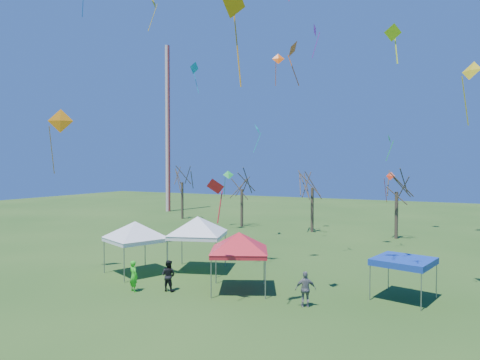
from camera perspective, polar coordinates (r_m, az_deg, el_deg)
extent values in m
plane|color=#274E19|center=(22.99, -3.40, -15.79)|extent=(140.00, 140.00, 0.00)
cylinder|color=silver|center=(65.98, -9.62, 6.74)|extent=(0.70, 0.70, 25.00)
cylinder|color=#3D2D21|center=(56.40, -7.70, -2.73)|extent=(0.32, 0.32, 4.78)
cylinder|color=#3D2D21|center=(48.95, 0.25, -3.72)|extent=(0.32, 0.32, 4.28)
cylinder|color=#3D2D21|center=(45.55, 9.60, -3.95)|extent=(0.32, 0.32, 4.64)
cylinder|color=#3D2D21|center=(43.50, 20.13, -4.43)|extent=(0.32, 0.32, 4.49)
cylinder|color=gray|center=(29.54, -17.66, -9.76)|extent=(0.06, 0.06, 2.10)
cylinder|color=gray|center=(30.77, -12.54, -9.24)|extent=(0.06, 0.06, 2.10)
cylinder|color=gray|center=(26.91, -15.19, -10.89)|extent=(0.06, 0.06, 2.10)
cylinder|color=gray|center=(28.26, -9.71, -10.23)|extent=(0.06, 0.06, 2.10)
cube|color=white|center=(28.61, -13.80, -7.71)|extent=(4.12, 4.12, 0.25)
pyramid|color=white|center=(28.44, -13.82, -5.37)|extent=(4.11, 4.11, 1.05)
cylinder|color=gray|center=(27.96, -9.63, -10.22)|extent=(0.07, 0.07, 2.23)
cylinder|color=gray|center=(30.88, -7.76, -9.04)|extent=(0.07, 0.07, 2.23)
cylinder|color=gray|center=(27.14, -3.24, -10.56)|extent=(0.07, 0.07, 2.23)
cylinder|color=gray|center=(30.14, -1.97, -9.30)|extent=(0.07, 0.07, 2.23)
cube|color=white|center=(28.76, -5.66, -7.32)|extent=(4.22, 4.22, 0.27)
pyramid|color=white|center=(28.58, -5.67, -4.84)|extent=(4.51, 4.51, 1.12)
cylinder|color=gray|center=(23.11, -3.88, -13.06)|extent=(0.06, 0.06, 2.04)
cylinder|color=gray|center=(25.86, -3.22, -11.42)|extent=(0.06, 0.06, 2.04)
cylinder|color=gray|center=(23.01, 3.39, -13.13)|extent=(0.06, 0.06, 2.04)
cylinder|color=gray|center=(25.77, 3.23, -11.47)|extent=(0.06, 0.06, 2.04)
cube|color=red|center=(24.14, -0.12, -9.62)|extent=(4.06, 4.06, 0.24)
pyramid|color=red|center=(23.94, -0.12, -6.95)|extent=(3.92, 3.92, 1.02)
cylinder|color=gray|center=(23.77, 16.94, -12.97)|extent=(0.05, 0.05, 1.83)
cylinder|color=gray|center=(26.08, 19.17, -11.65)|extent=(0.05, 0.05, 1.83)
cylinder|color=gray|center=(22.94, 23.01, -13.60)|extent=(0.05, 0.05, 1.83)
cylinder|color=gray|center=(25.32, 24.72, -12.14)|extent=(0.05, 0.05, 1.83)
cube|color=#0F329B|center=(24.26, 20.99, -10.23)|extent=(3.29, 3.29, 0.22)
cube|color=#0F329B|center=(24.22, 20.99, -9.85)|extent=(3.29, 3.29, 0.11)
imported|color=black|center=(24.72, -9.53, -12.44)|extent=(0.89, 0.72, 1.73)
imported|color=slate|center=(22.06, 8.74, -14.19)|extent=(1.11, 0.85, 1.76)
imported|color=#29D221|center=(25.02, -14.00, -12.31)|extent=(0.73, 0.59, 1.72)
cone|color=red|center=(21.01, -3.28, -0.79)|extent=(1.01, 0.69, 0.84)
cube|color=red|center=(20.97, -2.69, -3.60)|extent=(0.05, 0.52, 1.56)
cone|color=orange|center=(29.66, -22.84, 7.30)|extent=(1.46, 1.21, 1.56)
cube|color=orange|center=(29.66, -23.81, 3.65)|extent=(0.70, 0.92, 2.99)
cone|color=red|center=(42.65, 19.41, 0.51)|extent=(0.89, 0.48, 0.81)
cube|color=red|center=(42.83, 18.83, -1.31)|extent=(0.19, 0.92, 2.35)
cone|color=orange|center=(19.62, -0.89, 22.51)|extent=(1.08, 1.42, 1.19)
cube|color=orange|center=(19.17, -0.34, 16.96)|extent=(0.47, 0.23, 3.23)
cone|color=#0DA2CF|center=(46.79, -6.16, 14.66)|extent=(0.67, 1.37, 1.29)
cube|color=#0DA2CF|center=(46.74, -5.87, 12.81)|extent=(0.70, 0.15, 2.33)
cone|color=gold|center=(25.87, 28.45, 12.74)|extent=(1.17, 1.02, 1.04)
cube|color=gold|center=(25.79, 27.82, 9.30)|extent=(0.40, 0.55, 2.56)
cone|color=#DF550B|center=(21.99, 6.99, 17.00)|extent=(0.60, 0.94, 0.81)
cube|color=#DF550B|center=(22.02, 7.14, 14.30)|extent=(0.59, 0.11, 1.56)
cone|color=#0DC3BD|center=(40.84, 2.39, 6.77)|extent=(1.02, 1.42, 1.18)
cube|color=#0DC3BD|center=(40.40, 2.32, 5.03)|extent=(0.74, 0.26, 1.90)
cone|color=#169531|center=(46.24, -1.56, 0.73)|extent=(1.42, 1.35, 0.96)
cube|color=#169531|center=(46.24, -2.05, -0.95)|extent=(0.54, 0.71, 2.15)
cone|color=green|center=(37.04, 19.32, 5.25)|extent=(0.47, 0.87, 0.81)
cube|color=green|center=(36.72, 19.33, 3.69)|extent=(0.58, 0.16, 1.63)
cone|color=#D5F019|center=(20.37, 19.68, 18.04)|extent=(0.85, 0.68, 0.73)
cube|color=#D5F019|center=(20.22, 20.10, 15.87)|extent=(0.20, 0.34, 1.18)
cone|color=purple|center=(32.81, 10.02, 19.10)|extent=(0.62, 0.97, 0.96)
cube|color=purple|center=(32.24, 10.08, 17.28)|extent=(0.53, 0.28, 1.83)
cone|color=yellow|center=(40.76, -11.36, 22.16)|extent=(0.69, 1.11, 1.03)
cube|color=yellow|center=(39.92, -11.56, 20.46)|extent=(0.85, 0.33, 2.31)
cone|color=#FF560D|center=(29.96, 5.12, 15.83)|extent=(0.93, 0.72, 0.81)
cube|color=#FF560D|center=(29.73, 4.79, 13.96)|extent=(0.20, 0.35, 1.59)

